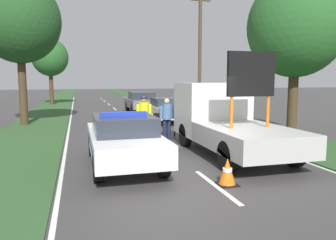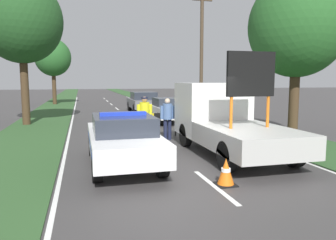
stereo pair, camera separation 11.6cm
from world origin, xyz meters
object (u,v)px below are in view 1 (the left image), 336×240
(road_barrier, at_px, (153,118))
(pedestrian_civilian, at_px, (167,116))
(traffic_cone_centre_front, at_px, (92,130))
(traffic_cone_near_truck, at_px, (160,150))
(traffic_cone_near_police, at_px, (227,172))
(roadside_tree_mid_left, at_px, (19,21))
(work_truck, at_px, (224,118))
(queued_car_suv_grey, at_px, (141,102))
(roadside_tree_near_left, at_px, (50,58))
(roadside_tree_near_right, at_px, (296,27))
(utility_pole, at_px, (200,53))
(police_car, at_px, (123,139))
(police_officer, at_px, (144,114))
(queued_car_van_white, at_px, (166,109))

(road_barrier, height_order, pedestrian_civilian, pedestrian_civilian)
(traffic_cone_centre_front, xyz_separation_m, traffic_cone_near_truck, (1.87, -4.80, 0.02))
(traffic_cone_near_police, height_order, roadside_tree_mid_left, roadside_tree_mid_left)
(work_truck, relative_size, queued_car_suv_grey, 1.26)
(road_barrier, distance_m, traffic_cone_centre_front, 2.75)
(road_barrier, xyz_separation_m, roadside_tree_near_left, (-5.48, 20.56, 3.72))
(pedestrian_civilian, bearing_deg, work_truck, -55.36)
(roadside_tree_near_right, height_order, utility_pole, utility_pole)
(road_barrier, relative_size, roadside_tree_near_left, 0.38)
(roadside_tree_near_left, bearing_deg, roadside_tree_mid_left, -91.30)
(traffic_cone_near_truck, relative_size, utility_pole, 0.07)
(police_car, relative_size, road_barrier, 1.94)
(road_barrier, relative_size, roadside_tree_near_right, 0.37)
(roadside_tree_near_right, bearing_deg, traffic_cone_near_police, -137.27)
(traffic_cone_near_police, bearing_deg, roadside_tree_near_left, 101.77)
(police_car, height_order, roadside_tree_mid_left, roadside_tree_mid_left)
(pedestrian_civilian, distance_m, utility_pole, 7.16)
(road_barrier, relative_size, traffic_cone_near_police, 3.85)
(roadside_tree_mid_left, bearing_deg, pedestrian_civilian, -44.86)
(pedestrian_civilian, distance_m, traffic_cone_centre_front, 3.49)
(utility_pole, bearing_deg, work_truck, -105.21)
(work_truck, xyz_separation_m, roadside_tree_mid_left, (-7.53, 8.69, 4.32))
(traffic_cone_centre_front, bearing_deg, utility_pole, 29.97)
(queued_car_suv_grey, xyz_separation_m, roadside_tree_mid_left, (-7.39, -5.38, 4.65))
(police_officer, relative_size, traffic_cone_near_truck, 3.33)
(traffic_cone_near_police, distance_m, roadside_tree_near_left, 28.23)
(traffic_cone_near_police, xyz_separation_m, utility_pole, (3.67, 11.42, 3.65))
(traffic_cone_near_truck, bearing_deg, queued_car_van_white, 73.63)
(pedestrian_civilian, xyz_separation_m, traffic_cone_near_truck, (-1.02, -2.98, -0.72))
(road_barrier, bearing_deg, police_car, -117.76)
(traffic_cone_near_truck, xyz_separation_m, roadside_tree_mid_left, (-5.20, 9.16, 5.18))
(pedestrian_civilian, bearing_deg, roadside_tree_near_left, 112.31)
(traffic_cone_centre_front, bearing_deg, police_car, -82.96)
(road_barrier, height_order, roadside_tree_near_right, roadside_tree_near_right)
(traffic_cone_near_truck, xyz_separation_m, queued_car_suv_grey, (2.19, 14.54, 0.53))
(traffic_cone_near_truck, relative_size, roadside_tree_near_right, 0.08)
(roadside_tree_near_right, xyz_separation_m, roadside_tree_mid_left, (-11.20, 7.33, 0.95))
(police_car, distance_m, police_officer, 3.90)
(road_barrier, bearing_deg, queued_car_van_white, 63.39)
(work_truck, relative_size, pedestrian_civilian, 3.34)
(work_truck, xyz_separation_m, queued_car_van_white, (0.11, 7.85, -0.39))
(police_officer, distance_m, roadside_tree_near_left, 22.09)
(pedestrian_civilian, relative_size, traffic_cone_near_police, 2.67)
(pedestrian_civilian, relative_size, roadside_tree_near_right, 0.26)
(police_car, relative_size, roadside_tree_near_left, 0.74)
(work_truck, height_order, roadside_tree_mid_left, roadside_tree_mid_left)
(traffic_cone_centre_front, relative_size, queued_car_van_white, 0.12)
(work_truck, xyz_separation_m, traffic_cone_near_truck, (-2.33, -0.47, -0.86))
(roadside_tree_near_left, height_order, roadside_tree_near_right, roadside_tree_near_right)
(queued_car_suv_grey, relative_size, utility_pole, 0.57)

